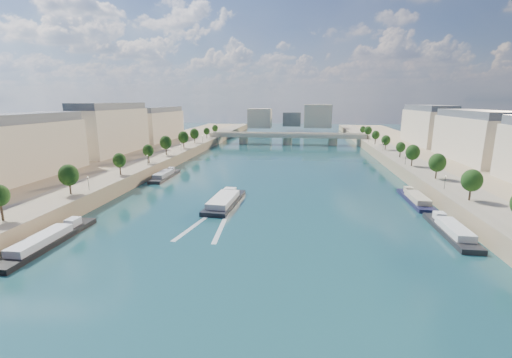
# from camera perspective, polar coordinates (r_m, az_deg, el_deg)

# --- Properties ---
(ground) EXTENTS (700.00, 700.00, 0.00)m
(ground) POSITION_cam_1_polar(r_m,az_deg,el_deg) (125.10, 2.94, -1.43)
(ground) COLOR #0B3234
(ground) RESTS_ON ground
(quay_left) EXTENTS (44.00, 520.00, 5.00)m
(quay_left) POSITION_cam_1_polar(r_m,az_deg,el_deg) (148.38, -25.98, 0.54)
(quay_left) COLOR #9E8460
(quay_left) RESTS_ON ground
(quay_right) EXTENTS (44.00, 520.00, 5.00)m
(quay_right) POSITION_cam_1_polar(r_m,az_deg,el_deg) (139.10, 34.02, -1.15)
(quay_right) COLOR #9E8460
(quay_right) RESTS_ON ground
(pave_left) EXTENTS (14.00, 520.00, 0.10)m
(pave_left) POSITION_cam_1_polar(r_m,az_deg,el_deg) (140.23, -20.95, 1.41)
(pave_left) COLOR gray
(pave_left) RESTS_ON quay_left
(pave_right) EXTENTS (14.00, 520.00, 0.10)m
(pave_right) POSITION_cam_1_polar(r_m,az_deg,el_deg) (132.49, 28.36, 0.06)
(pave_right) COLOR gray
(pave_right) RESTS_ON quay_right
(trees_left) EXTENTS (4.80, 268.80, 8.26)m
(trees_left) POSITION_cam_1_polar(r_m,az_deg,el_deg) (140.12, -20.02, 3.74)
(trees_left) COLOR #382B1E
(trees_left) RESTS_ON ground
(trees_right) EXTENTS (4.80, 268.80, 8.26)m
(trees_right) POSITION_cam_1_polar(r_m,az_deg,el_deg) (140.09, 26.42, 3.16)
(trees_right) COLOR #382B1E
(trees_right) RESTS_ON ground
(lamps_left) EXTENTS (0.36, 200.36, 4.28)m
(lamps_left) POSITION_cam_1_polar(r_m,az_deg,el_deg) (128.98, -21.35, 1.66)
(lamps_left) COLOR black
(lamps_left) RESTS_ON ground
(lamps_right) EXTENTS (0.36, 200.36, 4.28)m
(lamps_right) POSITION_cam_1_polar(r_m,az_deg,el_deg) (135.06, 25.97, 1.72)
(lamps_right) COLOR black
(lamps_right) RESTS_ON ground
(buildings_left) EXTENTS (16.00, 226.00, 23.20)m
(buildings_left) POSITION_cam_1_polar(r_m,az_deg,el_deg) (163.50, -28.02, 6.34)
(buildings_left) COLOR beige
(buildings_left) RESTS_ON ground
(skyline) EXTENTS (79.00, 42.00, 22.00)m
(skyline) POSITION_cam_1_polar(r_m,az_deg,el_deg) (340.75, 6.49, 10.18)
(skyline) COLOR beige
(skyline) RESTS_ON ground
(bridge) EXTENTS (112.00, 12.00, 8.15)m
(bridge) POSITION_cam_1_polar(r_m,az_deg,el_deg) (247.81, 5.27, 6.94)
(bridge) COLOR #C1B79E
(bridge) RESTS_ON ground
(tour_barge) EXTENTS (8.80, 26.13, 3.64)m
(tour_barge) POSITION_cam_1_polar(r_m,az_deg,el_deg) (105.41, -5.25, -3.72)
(tour_barge) COLOR black
(tour_barge) RESTS_ON ground
(wake) EXTENTS (10.75, 26.02, 0.04)m
(wake) POSITION_cam_1_polar(r_m,az_deg,el_deg) (90.37, -7.55, -7.29)
(wake) COLOR silver
(wake) RESTS_ON ground
(moored_barges_left) EXTENTS (5.00, 154.62, 3.60)m
(moored_barges_left) POSITION_cam_1_polar(r_m,az_deg,el_deg) (83.79, -34.91, -10.71)
(moored_barges_left) COLOR #191F37
(moored_barges_left) RESTS_ON ground
(moored_barges_right) EXTENTS (5.00, 125.77, 3.60)m
(moored_barges_right) POSITION_cam_1_polar(r_m,az_deg,el_deg) (75.26, 36.46, -13.51)
(moored_barges_right) COLOR black
(moored_barges_right) RESTS_ON ground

